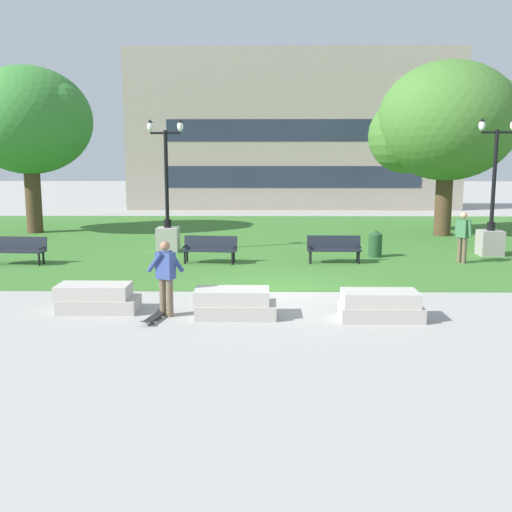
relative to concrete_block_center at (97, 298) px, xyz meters
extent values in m
plane|color=#A3A09B|center=(4.21, 2.06, -0.31)|extent=(140.00, 140.00, 0.00)
cube|color=#3D752D|center=(4.21, 12.06, -0.30)|extent=(40.00, 20.00, 0.02)
cube|color=#B2ADA3|center=(0.05, 0.00, -0.15)|extent=(1.80, 0.90, 0.32)
cube|color=#BBB6AB|center=(-0.06, 0.00, 0.17)|extent=(1.66, 0.83, 0.32)
cube|color=#B2ADA3|center=(3.26, -0.45, -0.15)|extent=(1.80, 0.90, 0.32)
cube|color=#BBB6AB|center=(3.17, -0.45, 0.17)|extent=(1.66, 0.83, 0.32)
cube|color=#B2ADA3|center=(6.46, -0.62, -0.15)|extent=(1.80, 0.90, 0.32)
cube|color=#BBB6AB|center=(6.44, -0.62, 0.17)|extent=(1.66, 0.83, 0.32)
cylinder|color=brown|center=(1.77, -0.44, 0.12)|extent=(0.15, 0.15, 0.86)
cylinder|color=brown|center=(1.60, -0.35, 0.12)|extent=(0.15, 0.15, 0.86)
cube|color=#334784|center=(1.69, -0.40, 0.85)|extent=(0.47, 0.40, 0.60)
cylinder|color=#334784|center=(1.91, -0.35, 0.94)|extent=(0.42, 0.29, 0.49)
cylinder|color=#334784|center=(1.46, -0.45, 0.94)|extent=(0.42, 0.29, 0.49)
sphere|color=#9E7051|center=(1.69, -0.40, 1.29)|extent=(0.22, 0.22, 0.22)
cube|color=black|center=(1.48, -0.82, -0.22)|extent=(0.35, 0.82, 0.02)
cube|color=black|center=(1.39, -1.26, -0.20)|extent=(0.22, 0.16, 0.06)
cube|color=black|center=(1.57, -0.38, -0.20)|extent=(0.22, 0.16, 0.06)
cylinder|color=silver|center=(1.54, -1.05, -0.28)|extent=(0.04, 0.06, 0.06)
cylinder|color=silver|center=(1.33, -1.01, -0.28)|extent=(0.04, 0.06, 0.06)
cylinder|color=silver|center=(1.63, -0.62, -0.28)|extent=(0.04, 0.06, 0.06)
cylinder|color=silver|center=(1.41, -0.58, -0.28)|extent=(0.04, 0.06, 0.06)
cube|color=#1E232D|center=(-4.25, 5.86, 0.15)|extent=(1.83, 0.58, 0.05)
cube|color=#1E232D|center=(-4.23, 6.11, 0.38)|extent=(1.80, 0.26, 0.46)
cube|color=black|center=(-3.41, 5.80, 0.27)|extent=(0.09, 0.40, 0.04)
cylinder|color=black|center=(-3.46, 5.64, -0.08)|extent=(0.07, 0.07, 0.41)
cylinder|color=black|center=(-3.44, 5.96, -0.08)|extent=(0.07, 0.07, 0.41)
cube|color=#1E232D|center=(6.23, 6.29, 0.15)|extent=(1.80, 0.46, 0.05)
cube|color=#1E232D|center=(6.23, 6.54, 0.38)|extent=(1.80, 0.14, 0.46)
cube|color=black|center=(5.39, 6.30, 0.27)|extent=(0.06, 0.40, 0.04)
cube|color=black|center=(7.07, 6.28, 0.27)|extent=(0.06, 0.40, 0.04)
cylinder|color=black|center=(5.43, 6.14, -0.08)|extent=(0.07, 0.07, 0.41)
cylinder|color=black|center=(7.03, 6.12, -0.08)|extent=(0.07, 0.07, 0.41)
cylinder|color=black|center=(5.43, 6.46, -0.08)|extent=(0.07, 0.07, 0.41)
cylinder|color=black|center=(7.03, 6.44, -0.08)|extent=(0.07, 0.07, 0.41)
cube|color=#1E232D|center=(2.06, 6.16, 0.15)|extent=(1.84, 0.63, 0.05)
cube|color=#1E232D|center=(2.08, 6.41, 0.38)|extent=(1.80, 0.31, 0.46)
cube|color=black|center=(1.22, 6.25, 0.27)|extent=(0.10, 0.40, 0.04)
cube|color=black|center=(2.89, 6.07, 0.27)|extent=(0.10, 0.40, 0.04)
cylinder|color=black|center=(1.25, 6.08, -0.08)|extent=(0.07, 0.07, 0.41)
cylinder|color=black|center=(2.84, 5.91, -0.08)|extent=(0.07, 0.07, 0.41)
cylinder|color=black|center=(1.28, 6.40, -0.08)|extent=(0.07, 0.07, 0.41)
cylinder|color=black|center=(2.87, 6.23, -0.08)|extent=(0.07, 0.07, 0.41)
cube|color=gray|center=(12.04, 8.01, 0.16)|extent=(0.80, 0.80, 0.90)
cylinder|color=black|center=(12.04, 8.01, 0.76)|extent=(0.28, 0.28, 0.30)
cylinder|color=black|center=(12.04, 8.01, 2.39)|extent=(0.14, 0.14, 3.56)
cube|color=black|center=(12.04, 8.01, 4.07)|extent=(1.10, 0.08, 0.08)
ellipsoid|color=white|center=(11.49, 8.01, 4.31)|extent=(0.22, 0.22, 0.36)
cone|color=black|center=(11.49, 8.01, 4.51)|extent=(0.20, 0.20, 0.13)
cube|color=#ADA89E|center=(0.27, 8.72, 0.16)|extent=(0.80, 0.80, 0.90)
cylinder|color=black|center=(0.27, 8.72, 0.76)|extent=(0.28, 0.28, 0.30)
cylinder|color=black|center=(0.27, 8.72, 2.40)|extent=(0.14, 0.14, 3.57)
cube|color=black|center=(0.27, 8.72, 4.08)|extent=(1.10, 0.08, 0.08)
ellipsoid|color=white|center=(-0.28, 8.72, 4.32)|extent=(0.22, 0.22, 0.36)
cone|color=black|center=(-0.28, 8.72, 4.52)|extent=(0.20, 0.20, 0.13)
ellipsoid|color=white|center=(0.82, 8.72, 4.32)|extent=(0.22, 0.22, 0.36)
cone|color=black|center=(0.82, 8.72, 4.52)|extent=(0.20, 0.20, 0.13)
cylinder|color=#4C3823|center=(-6.86, 14.22, 1.50)|extent=(0.73, 0.73, 3.57)
ellipsoid|color=#387F33|center=(-6.86, 14.22, 4.85)|extent=(5.71, 5.71, 4.85)
sphere|color=#387F33|center=(-8.43, 14.80, 4.28)|extent=(3.14, 3.14, 3.14)
sphere|color=#387F33|center=(-5.43, 13.65, 5.14)|extent=(2.85, 2.85, 2.85)
cylinder|color=#4C3823|center=(11.92, 13.48, 1.40)|extent=(0.75, 0.75, 3.37)
ellipsoid|color=#42752D|center=(11.92, 13.48, 4.76)|extent=(6.10, 6.10, 5.19)
sphere|color=#42752D|center=(10.24, 14.09, 4.15)|extent=(3.36, 3.36, 3.36)
sphere|color=#42752D|center=(13.45, 12.87, 5.07)|extent=(3.05, 3.05, 3.05)
cylinder|color=#234C28|center=(7.83, 7.59, 0.11)|extent=(0.48, 0.48, 0.80)
cone|color=#234C28|center=(7.83, 7.59, 0.59)|extent=(0.49, 0.49, 0.16)
cylinder|color=brown|center=(10.46, 6.49, 0.14)|extent=(0.15, 0.15, 0.86)
cylinder|color=brown|center=(10.56, 6.32, 0.14)|extent=(0.15, 0.15, 0.86)
cube|color=#3D7047|center=(10.51, 6.41, 0.87)|extent=(0.41, 0.47, 0.60)
cylinder|color=#3D7047|center=(10.38, 6.67, 0.90)|extent=(0.18, 0.21, 0.56)
cylinder|color=#3D7047|center=(10.65, 6.14, 0.90)|extent=(0.18, 0.21, 0.56)
sphere|color=tan|center=(10.51, 6.41, 1.31)|extent=(0.22, 0.22, 0.22)
cube|color=gray|center=(5.84, 26.56, 4.92)|extent=(22.20, 1.00, 10.45)
cube|color=#232D3D|center=(5.84, 26.05, 1.89)|extent=(16.65, 0.03, 1.40)
cube|color=#232D3D|center=(5.84, 26.05, 4.89)|extent=(16.65, 0.03, 1.40)
camera|label=1|loc=(3.89, -13.47, 3.27)|focal=42.00mm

